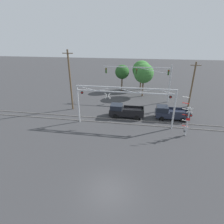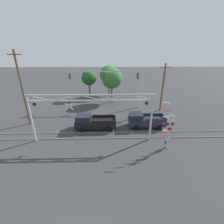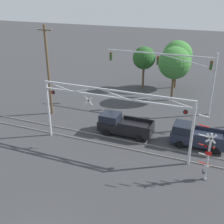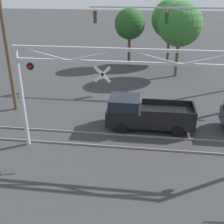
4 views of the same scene
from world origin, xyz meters
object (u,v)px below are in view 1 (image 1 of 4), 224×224
background_tree_far_right_verge (122,72)px  pickup_truck_lead (125,111)px  background_tree_far_left_verge (141,70)px  utility_pole_right (192,84)px  crossing_gantry (124,98)px  utility_pole_left (70,80)px  pickup_truck_following (170,113)px  background_tree_beyond_span (144,73)px  traffic_signal_span (152,76)px  crossing_signal_mast (187,122)px

background_tree_far_right_verge → pickup_truck_lead: bearing=-81.7°
pickup_truck_lead → background_tree_far_right_verge: 15.51m
background_tree_far_left_verge → background_tree_far_right_verge: bearing=-155.3°
utility_pole_right → background_tree_far_right_verge: size_ratio=1.32×
crossing_gantry → utility_pole_left: utility_pole_left is taller
pickup_truck_following → utility_pole_left: utility_pole_left is taller
crossing_gantry → background_tree_far_right_verge: 18.11m
crossing_gantry → pickup_truck_following: crossing_gantry is taller
utility_pole_right → background_tree_beyond_span: 10.11m
traffic_signal_span → pickup_truck_following: traffic_signal_span is taller
traffic_signal_span → pickup_truck_following: 9.52m
crossing_signal_mast → background_tree_far_right_verge: size_ratio=0.88×
crossing_signal_mast → background_tree_far_left_verge: (-6.29, 21.75, 2.87)m
pickup_truck_following → background_tree_far_right_verge: (-9.44, 14.52, 3.61)m
utility_pole_right → crossing_signal_mast: bearing=-104.8°
utility_pole_left → background_tree_far_left_verge: bearing=51.8°
crossing_gantry → utility_pole_left: bearing=154.3°
pickup_truck_following → background_tree_far_right_verge: size_ratio=0.82×
background_tree_beyond_span → background_tree_far_left_verge: 5.41m
traffic_signal_span → background_tree_beyond_span: 3.53m
utility_pole_left → background_tree_far_left_verge: 19.42m
crossing_gantry → utility_pole_right: bearing=40.1°
crossing_signal_mast → pickup_truck_following: 5.44m
crossing_gantry → traffic_signal_span: size_ratio=1.07×
crossing_gantry → traffic_signal_span: bearing=69.9°
background_tree_beyond_span → utility_pole_right: bearing=-29.8°
crossing_gantry → utility_pole_left: size_ratio=1.36×
traffic_signal_span → crossing_signal_mast: bearing=-72.2°
utility_pole_left → pickup_truck_lead: bearing=-10.1°
pickup_truck_following → background_tree_beyond_span: background_tree_beyond_span is taller
background_tree_beyond_span → crossing_gantry: bearing=-100.4°
traffic_signal_span → background_tree_beyond_span: (-1.51, 3.19, -0.15)m
utility_pole_left → utility_pole_right: 21.88m
crossing_signal_mast → utility_pole_left: 19.71m
utility_pole_right → background_tree_beyond_span: bearing=150.2°
background_tree_far_left_verge → background_tree_far_right_verge: (-4.46, -2.05, -0.33)m
utility_pole_left → crossing_signal_mast: bearing=-19.5°
utility_pole_right → background_tree_far_left_verge: bearing=131.8°
background_tree_beyond_span → crossing_signal_mast: bearing=-70.7°
background_tree_beyond_span → pickup_truck_following: bearing=-68.4°
background_tree_beyond_span → traffic_signal_span: bearing=-64.6°
pickup_truck_lead → utility_pole_left: 10.82m
pickup_truck_following → utility_pole_right: bearing=55.1°
traffic_signal_span → utility_pole_left: bearing=-154.6°
pickup_truck_following → background_tree_far_left_verge: background_tree_far_left_verge is taller
pickup_truck_lead → utility_pole_right: bearing=29.7°
pickup_truck_lead → background_tree_far_left_verge: bearing=82.4°
background_tree_beyond_span → background_tree_far_right_verge: background_tree_beyond_span is taller
traffic_signal_span → background_tree_far_right_verge: size_ratio=2.11×
utility_pole_left → background_tree_beyond_span: 15.97m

